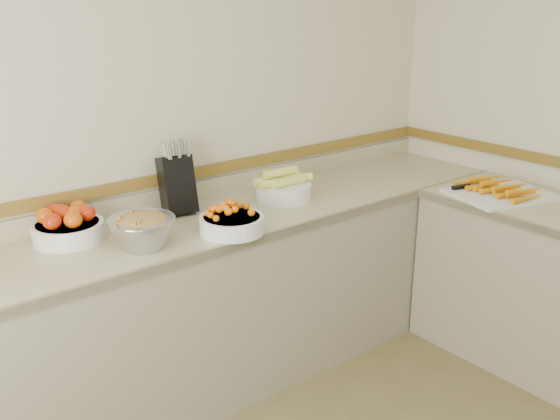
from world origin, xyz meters
TOP-DOWN VIEW (x-y plane):
  - back_wall at (0.00, 2.00)m, footprint 4.00×0.00m
  - counter_back at (0.00, 1.68)m, footprint 4.00×0.65m
  - knife_block at (0.11, 1.87)m, footprint 0.19×0.21m
  - tomato_bowl at (-0.46, 1.85)m, footprint 0.31×0.31m
  - cherry_tomato_bowl at (0.16, 1.47)m, footprint 0.30×0.30m
  - corn_bowl at (0.65, 1.70)m, footprint 0.33×0.30m
  - rhubarb_bowl at (-0.25, 1.55)m, footprint 0.29×0.29m
  - cutting_board at (1.63, 1.02)m, footprint 0.61×0.53m

SIDE VIEW (x-z plane):
  - counter_back at x=0.00m, z-range -0.09..0.99m
  - cutting_board at x=1.63m, z-range 0.88..0.96m
  - cherry_tomato_bowl at x=0.16m, z-range 0.87..1.04m
  - corn_bowl at x=0.65m, z-range 0.88..1.05m
  - tomato_bowl at x=-0.46m, z-range 0.89..1.05m
  - rhubarb_bowl at x=-0.25m, z-range 0.90..1.07m
  - knife_block at x=0.11m, z-range 0.86..1.24m
  - back_wall at x=0.00m, z-range -0.70..3.30m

